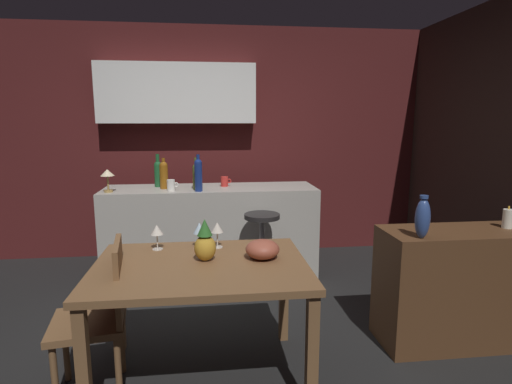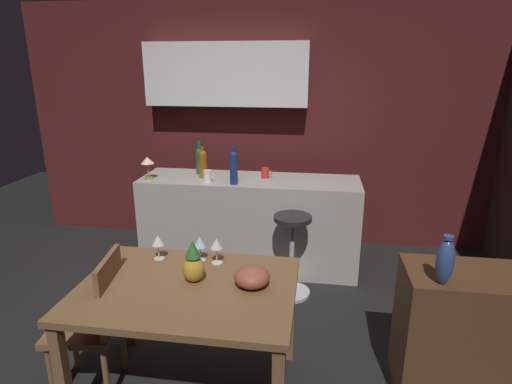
% 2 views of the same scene
% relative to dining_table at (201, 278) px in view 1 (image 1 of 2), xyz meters
% --- Properties ---
extents(ground_plane, '(9.00, 9.00, 0.00)m').
position_rel_dining_table_xyz_m(ground_plane, '(0.03, 0.41, -0.65)').
color(ground_plane, black).
extents(wall_kitchen_back, '(5.20, 0.33, 2.60)m').
position_rel_dining_table_xyz_m(wall_kitchen_back, '(-0.03, 2.48, 0.76)').
color(wall_kitchen_back, '#4C1919').
rests_on(wall_kitchen_back, ground_plane).
extents(dining_table, '(1.24, 0.90, 0.74)m').
position_rel_dining_table_xyz_m(dining_table, '(0.00, 0.00, 0.00)').
color(dining_table, brown).
rests_on(dining_table, ground_plane).
extents(kitchen_counter, '(2.10, 0.60, 0.90)m').
position_rel_dining_table_xyz_m(kitchen_counter, '(0.07, 1.76, -0.20)').
color(kitchen_counter, '#B2ADA3').
rests_on(kitchen_counter, ground_plane).
extents(sideboard_cabinet, '(1.10, 0.44, 0.82)m').
position_rel_dining_table_xyz_m(sideboard_cabinet, '(1.79, 0.24, -0.24)').
color(sideboard_cabinet, '#56351E').
rests_on(sideboard_cabinet, ground_plane).
extents(chair_near_window, '(0.45, 0.45, 0.89)m').
position_rel_dining_table_xyz_m(chair_near_window, '(-0.57, -0.04, -0.17)').
color(chair_near_window, brown).
rests_on(chair_near_window, ground_plane).
extents(bar_stool, '(0.34, 0.34, 0.74)m').
position_rel_dining_table_xyz_m(bar_stool, '(0.52, 1.24, -0.26)').
color(bar_stool, '#262323').
rests_on(bar_stool, ground_plane).
extents(wine_glass_left, '(0.08, 0.08, 0.17)m').
position_rel_dining_table_xyz_m(wine_glass_left, '(0.10, 0.30, 0.22)').
color(wine_glass_left, silver).
rests_on(wine_glass_left, dining_table).
extents(wine_glass_right, '(0.08, 0.08, 0.17)m').
position_rel_dining_table_xyz_m(wine_glass_right, '(-0.01, 0.32, 0.21)').
color(wine_glass_right, silver).
rests_on(wine_glass_right, dining_table).
extents(wine_glass_center, '(0.08, 0.08, 0.16)m').
position_rel_dining_table_xyz_m(wine_glass_center, '(-0.28, 0.30, 0.21)').
color(wine_glass_center, silver).
rests_on(wine_glass_center, dining_table).
extents(pineapple_centerpiece, '(0.13, 0.13, 0.25)m').
position_rel_dining_table_xyz_m(pineapple_centerpiece, '(0.03, 0.06, 0.20)').
color(pineapple_centerpiece, gold).
rests_on(pineapple_centerpiece, dining_table).
extents(fruit_bowl, '(0.21, 0.21, 0.11)m').
position_rel_dining_table_xyz_m(fruit_bowl, '(0.37, 0.05, 0.15)').
color(fruit_bowl, '#9E4C38').
rests_on(fruit_bowl, dining_table).
extents(wine_bottle_olive, '(0.06, 0.06, 0.31)m').
position_rel_dining_table_xyz_m(wine_bottle_olive, '(-0.07, 1.67, 0.39)').
color(wine_bottle_olive, '#475623').
rests_on(wine_bottle_olive, kitchen_counter).
extents(wine_bottle_amber, '(0.08, 0.08, 0.30)m').
position_rel_dining_table_xyz_m(wine_bottle_amber, '(-0.38, 1.74, 0.39)').
color(wine_bottle_amber, '#8C5114').
rests_on(wine_bottle_amber, kitchen_counter).
extents(wine_bottle_cobalt, '(0.07, 0.07, 0.35)m').
position_rel_dining_table_xyz_m(wine_bottle_cobalt, '(-0.04, 1.55, 0.42)').
color(wine_bottle_cobalt, navy).
rests_on(wine_bottle_cobalt, kitchen_counter).
extents(wine_bottle_green, '(0.08, 0.08, 0.33)m').
position_rel_dining_table_xyz_m(wine_bottle_green, '(-0.45, 1.87, 0.40)').
color(wine_bottle_green, '#1E592D').
rests_on(wine_bottle_green, kitchen_counter).
extents(cup_white, '(0.11, 0.08, 0.11)m').
position_rel_dining_table_xyz_m(cup_white, '(-0.30, 1.61, 0.30)').
color(cup_white, white).
rests_on(cup_white, kitchen_counter).
extents(cup_red, '(0.11, 0.07, 0.10)m').
position_rel_dining_table_xyz_m(cup_red, '(0.22, 1.81, 0.30)').
color(cup_red, red).
rests_on(cup_red, kitchen_counter).
extents(counter_lamp, '(0.13, 0.13, 0.22)m').
position_rel_dining_table_xyz_m(counter_lamp, '(-0.88, 1.60, 0.41)').
color(counter_lamp, '#A58447').
rests_on(counter_lamp, kitchen_counter).
extents(pillar_candle_tall, '(0.07, 0.07, 0.16)m').
position_rel_dining_table_xyz_m(pillar_candle_tall, '(2.12, 0.25, 0.24)').
color(pillar_candle_tall, white).
rests_on(pillar_candle_tall, sideboard_cabinet).
extents(vase_ceramic_blue, '(0.09, 0.09, 0.28)m').
position_rel_dining_table_xyz_m(vase_ceramic_blue, '(1.40, 0.09, 0.30)').
color(vase_ceramic_blue, '#334C8C').
rests_on(vase_ceramic_blue, sideboard_cabinet).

